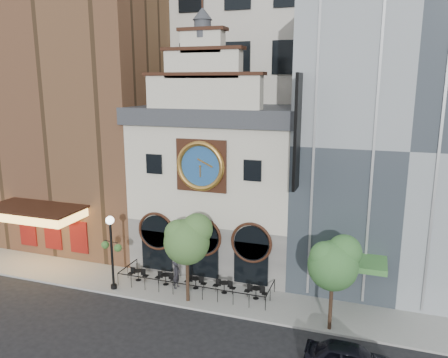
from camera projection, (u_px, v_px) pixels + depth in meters
ground at (180, 308)px, 27.88m from camera, size 120.00×120.00×0.00m
sidewalk at (195, 290)px, 30.17m from camera, size 44.00×5.00×0.15m
clock_building at (221, 180)px, 33.65m from camera, size 12.60×8.78×18.65m
theater_building at (90, 99)px, 38.47m from camera, size 14.00×15.60×25.00m
retail_building at (404, 140)px, 30.76m from camera, size 14.00×14.40×20.00m
office_tower at (262, 19)px, 41.99m from camera, size 20.00×16.00×40.00m
cafe_railing at (195, 283)px, 30.06m from camera, size 10.60×2.60×0.90m
bistro_0 at (138, 274)px, 31.31m from camera, size 1.58×0.68×0.90m
bistro_1 at (166, 278)px, 30.66m from camera, size 1.58×0.68×0.90m
bistro_2 at (196, 282)px, 30.09m from camera, size 1.58×0.68×0.90m
bistro_3 at (224, 286)px, 29.45m from camera, size 1.58×0.68×0.90m
bistro_4 at (256, 292)px, 28.67m from camera, size 1.58×0.68×0.90m
pedestrian at (176, 275)px, 30.09m from camera, size 0.51×0.74×1.95m
lamppost at (111, 244)px, 29.48m from camera, size 1.66×0.72×5.23m
tree_left at (188, 238)px, 27.59m from camera, size 3.05×2.94×5.88m
tree_right at (334, 262)px, 24.38m from camera, size 2.94×2.83×5.66m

